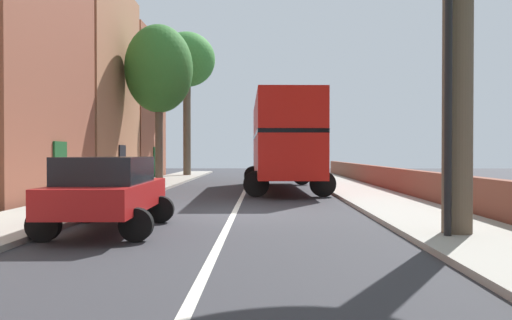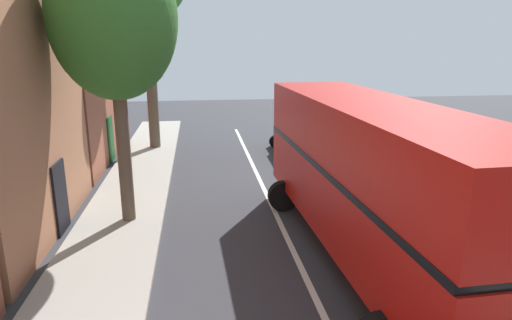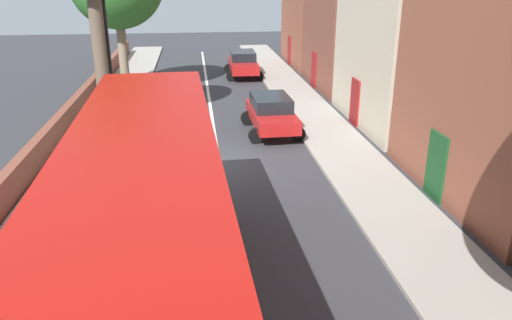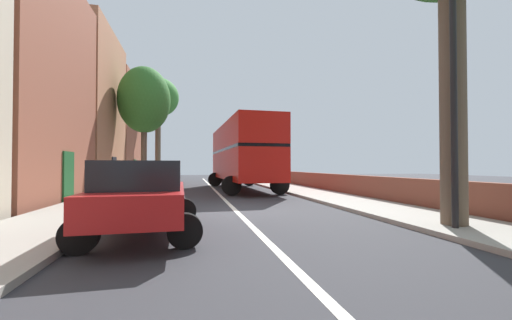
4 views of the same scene
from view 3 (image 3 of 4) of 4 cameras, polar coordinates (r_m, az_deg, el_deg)
name	(u,v)px [view 3 (image 3 of 4)]	position (r m, az deg, el deg)	size (l,w,h in m)	color
ground_plane	(218,161)	(18.40, -4.38, -0.13)	(84.00, 84.00, 0.00)	#333338
road_centre_line	(218,161)	(18.40, -4.38, -0.12)	(0.16, 54.00, 0.01)	silver
sidewalk_left	(346,154)	(19.21, 10.37, 0.69)	(2.60, 60.00, 0.12)	#9E998E
sidewalk_right	(83,166)	(18.83, -19.45, -0.62)	(2.60, 60.00, 0.12)	#9E998E
terraced_houses_left	(457,28)	(19.19, 22.35, 13.96)	(4.07, 47.68, 10.39)	brown
boundary_wall_right	(36,155)	(19.08, -24.15, 0.48)	(0.36, 54.00, 1.05)	brown
double_decker_bus	(148,224)	(9.15, -12.47, -7.28)	(3.82, 11.01, 4.06)	#B2130E
parked_car_red_left_0	(243,63)	(33.45, -1.52, 11.24)	(2.45, 4.45, 1.67)	#AD1919
parked_car_red_left_1	(271,112)	(21.45, 1.79, 5.58)	(2.46, 4.25, 1.60)	#AD1919
lamppost_right	(108,43)	(22.05, -16.83, 12.82)	(0.32, 0.32, 6.31)	black
litter_bin_right	(113,85)	(28.77, -16.29, 8.32)	(0.55, 0.55, 1.17)	black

